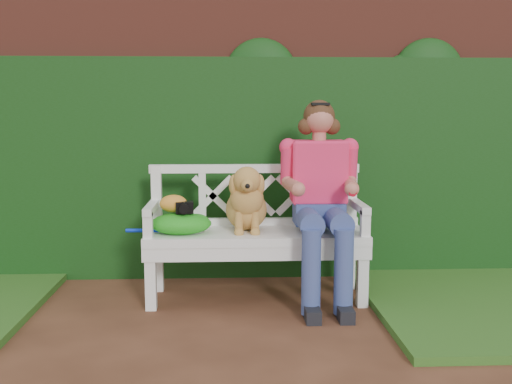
{
  "coord_description": "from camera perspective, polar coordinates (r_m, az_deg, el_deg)",
  "views": [
    {
      "loc": [
        0.16,
        -2.97,
        1.3
      ],
      "look_at": [
        0.34,
        1.07,
        0.75
      ],
      "focal_mm": 42.0,
      "sensor_mm": 36.0,
      "label": 1
    }
  ],
  "objects": [
    {
      "name": "baseball_glove",
      "position": [
        4.07,
        -7.87,
        -1.09
      ],
      "size": [
        0.2,
        0.15,
        0.12
      ],
      "primitive_type": "ellipsoid",
      "rotation": [
        0.0,
        0.0,
        0.07
      ],
      "color": "orange",
      "rests_on": "green_bag"
    },
    {
      "name": "brick_wall",
      "position": [
        4.88,
        -4.52,
        5.38
      ],
      "size": [
        10.0,
        0.3,
        2.2
      ],
      "primitive_type": "cube",
      "color": "brown",
      "rests_on": "ground"
    },
    {
      "name": "ivy_hedge",
      "position": [
        4.67,
        -4.58,
        2.2
      ],
      "size": [
        10.0,
        0.18,
        1.7
      ],
      "primitive_type": "cube",
      "color": "#11360C",
      "rests_on": "ground"
    },
    {
      "name": "ground",
      "position": [
        3.25,
        -5.43,
        -15.9
      ],
      "size": [
        60.0,
        60.0,
        0.0
      ],
      "primitive_type": "plane",
      "color": "#452618"
    },
    {
      "name": "dog",
      "position": [
        4.1,
        -0.92,
        -0.54
      ],
      "size": [
        0.41,
        0.48,
        0.46
      ],
      "primitive_type": null,
      "rotation": [
        0.0,
        0.0,
        0.29
      ],
      "color": "brown",
      "rests_on": "garden_bench"
    },
    {
      "name": "tennis_racket",
      "position": [
        4.12,
        -7.38,
        -3.62
      ],
      "size": [
        0.59,
        0.37,
        0.03
      ],
      "primitive_type": null,
      "rotation": [
        0.0,
        0.0,
        0.26
      ],
      "color": "white",
      "rests_on": "garden_bench"
    },
    {
      "name": "seated_woman",
      "position": [
        4.12,
        6.04,
        -1.14
      ],
      "size": [
        0.68,
        0.83,
        1.33
      ],
      "primitive_type": null,
      "rotation": [
        0.0,
        0.0,
        0.16
      ],
      "color": "#EA4447",
      "rests_on": "ground"
    },
    {
      "name": "garden_bench",
      "position": [
        4.18,
        -0.0,
        -6.94
      ],
      "size": [
        1.6,
        0.65,
        0.48
      ],
      "primitive_type": null,
      "rotation": [
        0.0,
        0.0,
        0.03
      ],
      "color": "white",
      "rests_on": "ground"
    },
    {
      "name": "camera_item",
      "position": [
        4.04,
        -6.83,
        -1.44
      ],
      "size": [
        0.12,
        0.1,
        0.08
      ],
      "primitive_type": "cube",
      "rotation": [
        0.0,
        0.0,
        0.09
      ],
      "color": "black",
      "rests_on": "green_bag"
    },
    {
      "name": "green_bag",
      "position": [
        4.07,
        -7.17,
        -2.94
      ],
      "size": [
        0.43,
        0.35,
        0.14
      ],
      "primitive_type": null,
      "rotation": [
        0.0,
        0.0,
        -0.08
      ],
      "color": "green",
      "rests_on": "garden_bench"
    }
  ]
}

